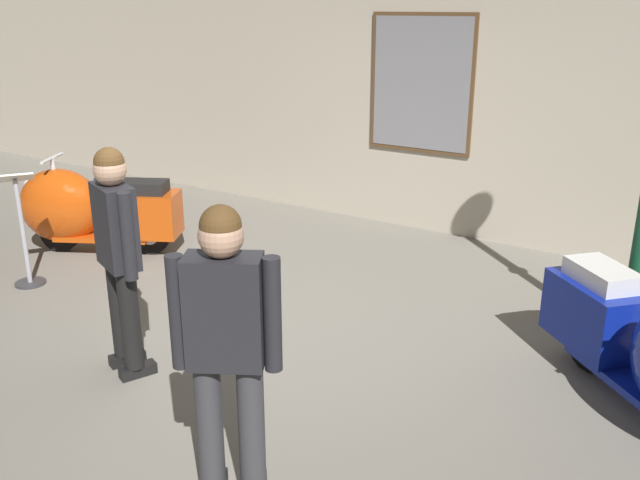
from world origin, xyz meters
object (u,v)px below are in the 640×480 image
at_px(visitor_1, 118,247).
at_px(info_stanchion, 24,239).
at_px(visitor_0, 226,340).
at_px(scooter_0, 87,210).

bearing_deg(visitor_1, info_stanchion, 96.14).
bearing_deg(visitor_0, info_stanchion, 41.05).
bearing_deg(visitor_1, scooter_0, 78.89).
relative_size(scooter_0, visitor_0, 1.04).
distance_m(visitor_0, visitor_1, 1.63).
bearing_deg(info_stanchion, visitor_1, -16.61).
relative_size(scooter_0, info_stanchion, 1.57).
relative_size(visitor_0, info_stanchion, 1.50).
distance_m(scooter_0, info_stanchion, 0.94).
relative_size(visitor_1, info_stanchion, 1.49).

